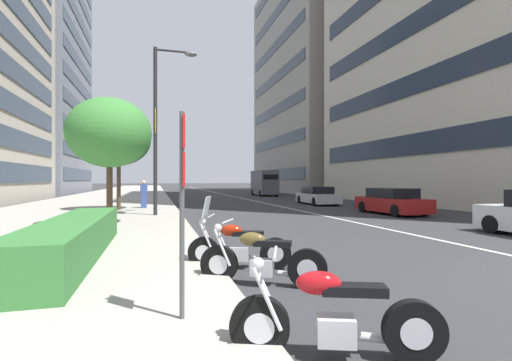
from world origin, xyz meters
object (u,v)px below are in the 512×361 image
car_lead_in_lane (392,202)px  pedestrian_on_plaza (144,194)px  car_approaching_light (317,196)px  motorcycle_under_tarp (333,319)px  motorcycle_second_in_row (261,261)px  parking_sign_by_curb (182,189)px  street_lamp_with_banners (161,115)px  street_tree_far_plaza (119,139)px  delivery_van_ahead (264,182)px  street_tree_mid_sidewalk (110,133)px  motorcycle_mid_row (237,247)px

car_lead_in_lane → pedestrian_on_plaza: (5.97, 12.81, 0.32)m
car_approaching_light → pedestrian_on_plaza: size_ratio=2.80×
motorcycle_under_tarp → motorcycle_second_in_row: bearing=-69.8°
parking_sign_by_curb → motorcycle_second_in_row: bearing=-43.4°
car_lead_in_lane → street_lamp_with_banners: bearing=82.6°
car_approaching_light → motorcycle_under_tarp: bearing=157.4°
street_tree_far_plaza → parking_sign_by_curb: bearing=-172.3°
street_lamp_with_banners → street_tree_far_plaza: size_ratio=1.46×
motorcycle_second_in_row → car_lead_in_lane: (10.49, -10.38, 0.23)m
street_lamp_with_banners → pedestrian_on_plaza: size_ratio=4.85×
street_lamp_with_banners → delivery_van_ahead: bearing=-28.5°
street_tree_mid_sidewalk → street_tree_far_plaza: size_ratio=0.86×
motorcycle_mid_row → parking_sign_by_curb: parking_sign_by_curb is taller
car_lead_in_lane → car_approaching_light: car_lead_in_lane is taller
parking_sign_by_curb → street_tree_far_plaza: 17.36m
car_approaching_light → street_tree_far_plaza: 14.35m
car_approaching_light → delivery_van_ahead: 15.03m
motorcycle_second_in_row → street_tree_mid_sidewalk: size_ratio=0.43×
car_approaching_light → street_tree_far_plaza: street_tree_far_plaza is taller
motorcycle_mid_row → car_approaching_light: (17.23, -9.99, 0.18)m
car_lead_in_lane → pedestrian_on_plaza: size_ratio=2.60×
car_lead_in_lane → car_approaching_light: 8.02m
motorcycle_under_tarp → car_approaching_light: 23.31m
motorcycle_mid_row → car_approaching_light: motorcycle_mid_row is taller
car_lead_in_lane → delivery_van_ahead: size_ratio=0.84×
motorcycle_second_in_row → street_tree_far_plaza: street_tree_far_plaza is taller
motorcycle_mid_row → car_lead_in_lane: (9.22, -10.51, 0.22)m
car_lead_in_lane → delivery_van_ahead: bearing=-1.1°
motorcycle_mid_row → street_tree_far_plaza: 15.15m
motorcycle_mid_row → car_lead_in_lane: bearing=-119.4°
street_lamp_with_banners → motorcycle_under_tarp: bearing=-174.2°
car_approaching_light → street_lamp_with_banners: bearing=123.1°
motorcycle_second_in_row → motorcycle_mid_row: size_ratio=0.98×
motorcycle_under_tarp → street_tree_far_plaza: 18.89m
motorcycle_mid_row → delivery_van_ahead: (32.22, -10.43, 1.09)m
motorcycle_mid_row → delivery_van_ahead: delivery_van_ahead is taller
delivery_van_ahead → pedestrian_on_plaza: bearing=144.3°
parking_sign_by_curb → pedestrian_on_plaza: parking_sign_by_curb is taller
motorcycle_mid_row → car_lead_in_lane: 13.99m
motorcycle_under_tarp → pedestrian_on_plaza: 19.25m
car_lead_in_lane → pedestrian_on_plaza: 14.13m
motorcycle_second_in_row → delivery_van_ahead: size_ratio=0.39×
delivery_van_ahead → street_tree_far_plaza: street_tree_far_plaza is taller
street_tree_far_plaza → delivery_van_ahead: bearing=-38.0°
parking_sign_by_curb → pedestrian_on_plaza: (17.98, 1.00, -0.73)m
motorcycle_under_tarp → parking_sign_by_curb: (1.11, 1.42, 1.30)m
car_lead_in_lane → car_approaching_light: size_ratio=0.93×
parking_sign_by_curb → street_tree_mid_sidewalk: 10.19m
motorcycle_under_tarp → car_lead_in_lane: size_ratio=0.48×
car_approaching_light → delivery_van_ahead: bearing=0.7°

